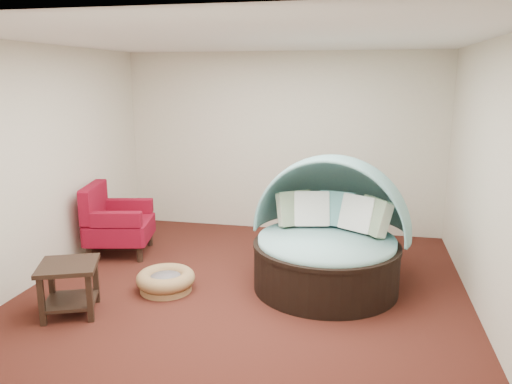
% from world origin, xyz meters
% --- Properties ---
extents(floor, '(5.00, 5.00, 0.00)m').
position_xyz_m(floor, '(0.00, 0.00, 0.00)').
color(floor, '#451B13').
rests_on(floor, ground).
extents(wall_back, '(5.00, 0.00, 5.00)m').
position_xyz_m(wall_back, '(0.00, 2.50, 1.40)').
color(wall_back, beige).
rests_on(wall_back, floor).
extents(wall_front, '(5.00, 0.00, 5.00)m').
position_xyz_m(wall_front, '(0.00, -2.50, 1.40)').
color(wall_front, beige).
rests_on(wall_front, floor).
extents(wall_left, '(0.00, 5.00, 5.00)m').
position_xyz_m(wall_left, '(-2.50, 0.00, 1.40)').
color(wall_left, beige).
rests_on(wall_left, floor).
extents(wall_right, '(0.00, 5.00, 5.00)m').
position_xyz_m(wall_right, '(2.50, 0.00, 1.40)').
color(wall_right, beige).
rests_on(wall_right, floor).
extents(ceiling, '(5.00, 5.00, 0.00)m').
position_xyz_m(ceiling, '(0.00, 0.00, 2.80)').
color(ceiling, white).
rests_on(ceiling, wall_back).
extents(canopy_daybed, '(2.00, 1.95, 1.55)m').
position_xyz_m(canopy_daybed, '(0.91, 0.38, 0.72)').
color(canopy_daybed, black).
rests_on(canopy_daybed, floor).
extents(pet_basket, '(0.87, 0.87, 0.23)m').
position_xyz_m(pet_basket, '(-0.90, -0.19, 0.12)').
color(pet_basket, olive).
rests_on(pet_basket, floor).
extents(red_armchair, '(1.00, 1.00, 0.99)m').
position_xyz_m(red_armchair, '(-2.06, 0.84, 0.45)').
color(red_armchair, black).
rests_on(red_armchair, floor).
extents(side_table, '(0.74, 0.74, 0.55)m').
position_xyz_m(side_table, '(-1.65, -0.94, 0.35)').
color(side_table, black).
rests_on(side_table, floor).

